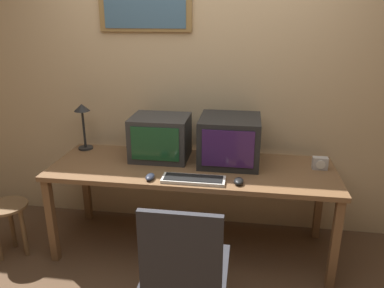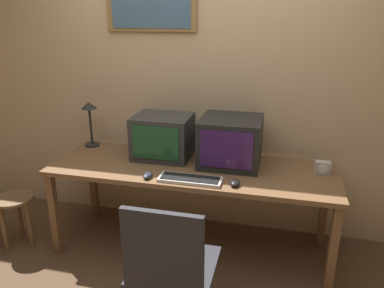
% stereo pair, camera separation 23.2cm
% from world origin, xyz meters
% --- Properties ---
extents(wall_back, '(8.00, 0.08, 2.60)m').
position_xyz_m(wall_back, '(-0.00, 1.31, 1.30)').
color(wall_back, '#D1B284').
rests_on(wall_back, ground_plane).
extents(desk, '(2.16, 0.73, 0.72)m').
position_xyz_m(desk, '(0.00, 0.83, 0.66)').
color(desk, brown).
rests_on(desk, ground_plane).
extents(monitor_left, '(0.45, 0.37, 0.34)m').
position_xyz_m(monitor_left, '(-0.28, 0.98, 0.90)').
color(monitor_left, '#333333').
rests_on(monitor_left, desk).
extents(monitor_right, '(0.46, 0.45, 0.36)m').
position_xyz_m(monitor_right, '(0.27, 0.97, 0.91)').
color(monitor_right, black).
rests_on(monitor_right, desk).
extents(keyboard_main, '(0.44, 0.15, 0.03)m').
position_xyz_m(keyboard_main, '(0.05, 0.58, 0.74)').
color(keyboard_main, beige).
rests_on(keyboard_main, desk).
extents(mouse_near_keyboard, '(0.07, 0.10, 0.04)m').
position_xyz_m(mouse_near_keyboard, '(0.36, 0.58, 0.74)').
color(mouse_near_keyboard, black).
rests_on(mouse_near_keyboard, desk).
extents(mouse_far_corner, '(0.06, 0.11, 0.04)m').
position_xyz_m(mouse_far_corner, '(-0.26, 0.56, 0.74)').
color(mouse_far_corner, '#282D3D').
rests_on(mouse_far_corner, desk).
extents(desk_clock, '(0.11, 0.07, 0.09)m').
position_xyz_m(desk_clock, '(0.96, 0.93, 0.77)').
color(desk_clock, '#B7B2AD').
rests_on(desk_clock, desk).
extents(desk_lamp, '(0.13, 0.13, 0.39)m').
position_xyz_m(desk_lamp, '(-0.97, 1.09, 1.01)').
color(desk_lamp, black).
rests_on(desk_lamp, desk).
extents(office_chair, '(0.49, 0.49, 0.92)m').
position_xyz_m(office_chair, '(0.10, -0.05, 0.39)').
color(office_chair, black).
rests_on(office_chair, ground_plane).
extents(side_stool, '(0.31, 0.31, 0.44)m').
position_xyz_m(side_stool, '(-1.40, 0.53, 0.33)').
color(side_stool, brown).
rests_on(side_stool, ground_plane).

